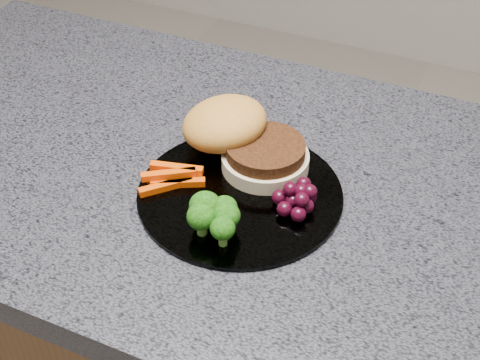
% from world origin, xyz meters
% --- Properties ---
extents(countertop, '(1.20, 0.60, 0.04)m').
position_xyz_m(countertop, '(0.00, 0.00, 0.88)').
color(countertop, '#44444D').
rests_on(countertop, island_cabinet).
extents(plate, '(0.26, 0.26, 0.01)m').
position_xyz_m(plate, '(0.03, -0.04, 0.90)').
color(plate, white).
rests_on(plate, countertop).
extents(burger, '(0.19, 0.14, 0.06)m').
position_xyz_m(burger, '(-0.01, 0.03, 0.93)').
color(burger, beige).
rests_on(burger, plate).
extents(carrot_sticks, '(0.08, 0.08, 0.02)m').
position_xyz_m(carrot_sticks, '(-0.06, -0.06, 0.91)').
color(carrot_sticks, '#D34003').
rests_on(carrot_sticks, plate).
extents(broccoli, '(0.07, 0.06, 0.05)m').
position_xyz_m(broccoli, '(0.03, -0.11, 0.93)').
color(broccoli, '#588831').
rests_on(broccoli, plate).
extents(grape_bunch, '(0.06, 0.06, 0.03)m').
position_xyz_m(grape_bunch, '(0.10, -0.03, 0.92)').
color(grape_bunch, black).
rests_on(grape_bunch, plate).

